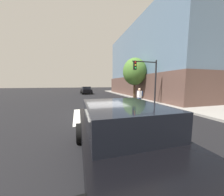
# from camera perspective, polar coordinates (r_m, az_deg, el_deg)

# --- Properties ---
(ground_plane) EXTENTS (120.00, 120.00, 0.00)m
(ground_plane) POSITION_cam_1_polar(r_m,az_deg,el_deg) (8.39, -2.54, -7.47)
(ground_plane) COLOR black
(sidewalk) EXTENTS (6.50, 50.00, 0.15)m
(sidewalk) POSITION_cam_1_polar(r_m,az_deg,el_deg) (13.40, 36.93, -3.13)
(sidewalk) COLOR gray
(sidewalk) RESTS_ON ground
(crosswalk_stripes) EXTENTS (5.37, 3.99, 0.01)m
(crosswalk_stripes) POSITION_cam_1_polar(r_m,az_deg,el_deg) (8.52, 1.02, -7.19)
(crosswalk_stripes) COLOR silver
(crosswalk_stripes) RESTS_ON ground
(sedan_near) EXTENTS (2.19, 4.61, 1.59)m
(sedan_near) POSITION_cam_1_polar(r_m,az_deg,el_deg) (3.15, 3.92, -16.37)
(sedan_near) COLOR black
(sedan_near) RESTS_ON ground
(sedan_mid) EXTENTS (2.24, 4.37, 1.47)m
(sedan_mid) POSITION_cam_1_polar(r_m,az_deg,el_deg) (25.17, -11.98, 3.63)
(sedan_mid) COLOR black
(sedan_mid) RESTS_ON ground
(cyclist) EXTENTS (1.71, 0.38, 1.69)m
(cyclist) POSITION_cam_1_polar(r_m,az_deg,el_deg) (10.44, 12.43, -0.10)
(cyclist) COLOR black
(cyclist) RESTS_ON ground
(traffic_light_near) EXTENTS (2.47, 0.28, 4.20)m
(traffic_light_near) POSITION_cam_1_polar(r_m,az_deg,el_deg) (11.82, 16.43, 10.36)
(traffic_light_near) COLOR black
(traffic_light_near) RESTS_ON ground
(fire_hydrant) EXTENTS (0.33, 0.22, 0.78)m
(fire_hydrant) POSITION_cam_1_polar(r_m,az_deg,el_deg) (15.84, 17.66, 0.89)
(fire_hydrant) COLOR gold
(fire_hydrant) RESTS_ON sidewalk
(street_tree_near) EXTENTS (2.97, 2.97, 5.29)m
(street_tree_near) POSITION_cam_1_polar(r_m,az_deg,el_deg) (16.13, 10.50, 11.99)
(street_tree_near) COLOR #4C3823
(street_tree_near) RESTS_ON ground
(corner_building) EXTENTS (19.99, 21.00, 10.96)m
(corner_building) POSITION_cam_1_polar(r_m,az_deg,el_deg) (25.79, 29.57, 13.40)
(corner_building) COLOR brown
(corner_building) RESTS_ON ground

